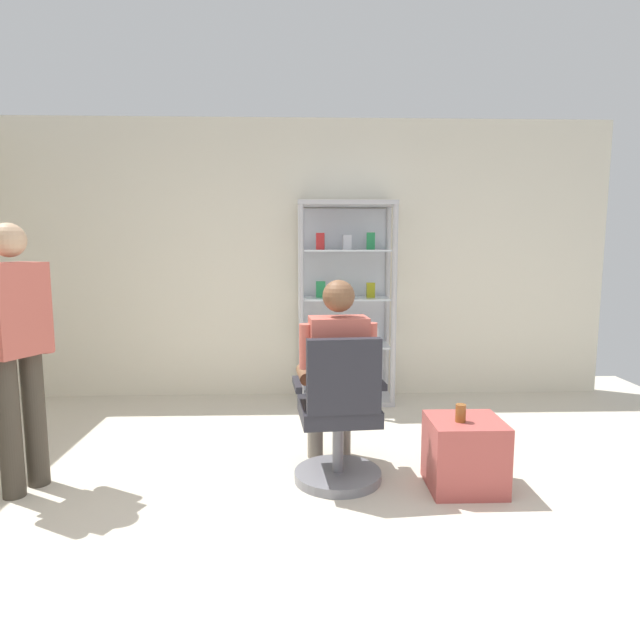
{
  "coord_description": "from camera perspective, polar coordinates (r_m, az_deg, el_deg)",
  "views": [
    {
      "loc": [
        -0.02,
        -2.39,
        1.5
      ],
      "look_at": [
        0.1,
        1.22,
        1.0
      ],
      "focal_mm": 30.4,
      "sensor_mm": 36.0,
      "label": 1
    }
  ],
  "objects": [
    {
      "name": "ground_plane",
      "position": [
        2.82,
        -1.43,
        -24.24
      ],
      "size": [
        7.2,
        7.2,
        0.0
      ],
      "primitive_type": "plane",
      "color": "beige"
    },
    {
      "name": "back_wall",
      "position": [
        5.39,
        -1.76,
        6.29
      ],
      "size": [
        6.0,
        0.1,
        2.7
      ],
      "primitive_type": "cube",
      "color": "silver",
      "rests_on": "ground"
    },
    {
      "name": "display_cabinet_main",
      "position": [
        5.2,
        2.69,
        1.93
      ],
      "size": [
        0.9,
        0.45,
        1.9
      ],
      "color": "#B7B7BC",
      "rests_on": "ground"
    },
    {
      "name": "office_chair",
      "position": [
        3.44,
        2.06,
        -10.86
      ],
      "size": [
        0.58,
        0.56,
        0.96
      ],
      "color": "slate",
      "rests_on": "ground"
    },
    {
      "name": "seated_shopkeeper",
      "position": [
        3.51,
        1.66,
        -5.08
      ],
      "size": [
        0.51,
        0.59,
        1.29
      ],
      "color": "slate",
      "rests_on": "ground"
    },
    {
      "name": "storage_crate",
      "position": [
        3.56,
        14.97,
        -13.45
      ],
      "size": [
        0.45,
        0.42,
        0.44
      ],
      "primitive_type": "cube",
      "color": "#B24C47",
      "rests_on": "ground"
    },
    {
      "name": "tea_glass",
      "position": [
        3.42,
        14.59,
        -9.46
      ],
      "size": [
        0.06,
        0.06,
        0.11
      ],
      "primitive_type": "cylinder",
      "color": "brown",
      "rests_on": "storage_crate"
    },
    {
      "name": "standing_customer",
      "position": [
        3.69,
        -29.36,
        -1.97
      ],
      "size": [
        0.34,
        0.49,
        1.63
      ],
      "color": "#3F382D",
      "rests_on": "ground"
    }
  ]
}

